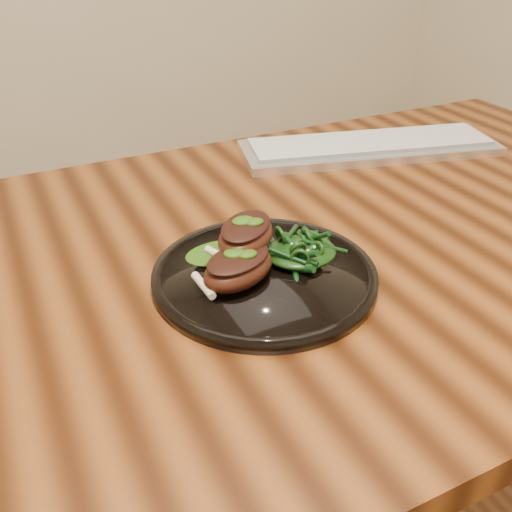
{
  "coord_description": "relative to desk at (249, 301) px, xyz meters",
  "views": [
    {
      "loc": [
        -0.28,
        -0.59,
        1.14
      ],
      "look_at": [
        -0.02,
        -0.06,
        0.78
      ],
      "focal_mm": 40.0,
      "sensor_mm": 36.0,
      "label": 1
    }
  ],
  "objects": [
    {
      "name": "greens_heap",
      "position": [
        0.04,
        -0.07,
        0.11
      ],
      "size": [
        0.09,
        0.09,
        0.03
      ],
      "color": "black",
      "rests_on": "plate"
    },
    {
      "name": "lamb_chop_back",
      "position": [
        -0.03,
        -0.05,
        0.14
      ],
      "size": [
        0.11,
        0.11,
        0.04
      ],
      "color": "#3E170B",
      "rests_on": "plate"
    },
    {
      "name": "desk",
      "position": [
        0.0,
        0.0,
        0.0
      ],
      "size": [
        1.6,
        0.8,
        0.75
      ],
      "color": "black",
      "rests_on": "ground"
    },
    {
      "name": "plate",
      "position": [
        -0.01,
        -0.07,
        0.09
      ],
      "size": [
        0.27,
        0.27,
        0.02
      ],
      "color": "black",
      "rests_on": "desk"
    },
    {
      "name": "lamb_chop_front",
      "position": [
        -0.05,
        -0.08,
        0.12
      ],
      "size": [
        0.11,
        0.1,
        0.04
      ],
      "color": "#3E170B",
      "rests_on": "plate"
    },
    {
      "name": "keyboard",
      "position": [
        0.36,
        0.23,
        0.09
      ],
      "size": [
        0.5,
        0.26,
        0.02
      ],
      "color": "silver",
      "rests_on": "desk"
    },
    {
      "name": "herb_smear",
      "position": [
        -0.05,
        -0.02,
        0.1
      ],
      "size": [
        0.09,
        0.06,
        0.01
      ],
      "primitive_type": "ellipsoid",
      "color": "#194307",
      "rests_on": "plate"
    }
  ]
}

